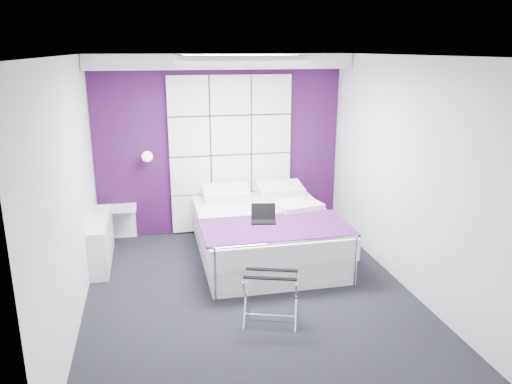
# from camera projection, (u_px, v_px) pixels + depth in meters

# --- Properties ---
(floor) EXTENTS (4.40, 4.40, 0.00)m
(floor) POSITION_uv_depth(u_px,v_px,m) (251.00, 296.00, 5.59)
(floor) COLOR black
(floor) RESTS_ON ground
(ceiling) EXTENTS (4.40, 4.40, 0.00)m
(ceiling) POSITION_uv_depth(u_px,v_px,m) (250.00, 56.00, 4.87)
(ceiling) COLOR white
(ceiling) RESTS_ON wall_back
(wall_back) EXTENTS (3.60, 0.00, 3.60)m
(wall_back) POSITION_uv_depth(u_px,v_px,m) (220.00, 145.00, 7.30)
(wall_back) COLOR white
(wall_back) RESTS_ON floor
(wall_left) EXTENTS (0.00, 4.40, 4.40)m
(wall_left) POSITION_uv_depth(u_px,v_px,m) (70.00, 194.00, 4.87)
(wall_left) COLOR white
(wall_left) RESTS_ON floor
(wall_right) EXTENTS (0.00, 4.40, 4.40)m
(wall_right) POSITION_uv_depth(u_px,v_px,m) (407.00, 175.00, 5.60)
(wall_right) COLOR white
(wall_right) RESTS_ON floor
(accent_wall) EXTENTS (3.58, 0.02, 2.58)m
(accent_wall) POSITION_uv_depth(u_px,v_px,m) (220.00, 146.00, 7.29)
(accent_wall) COLOR #360E3D
(accent_wall) RESTS_ON wall_back
(soffit) EXTENTS (3.58, 0.50, 0.20)m
(soffit) POSITION_uv_depth(u_px,v_px,m) (221.00, 61.00, 6.73)
(soffit) COLOR white
(soffit) RESTS_ON wall_back
(headboard) EXTENTS (1.80, 0.08, 2.30)m
(headboard) POSITION_uv_depth(u_px,v_px,m) (231.00, 155.00, 7.31)
(headboard) COLOR white
(headboard) RESTS_ON wall_back
(skylight) EXTENTS (1.36, 0.86, 0.12)m
(skylight) POSITION_uv_depth(u_px,v_px,m) (239.00, 60.00, 5.45)
(skylight) COLOR white
(skylight) RESTS_ON ceiling
(wall_lamp) EXTENTS (0.15, 0.15, 0.15)m
(wall_lamp) POSITION_uv_depth(u_px,v_px,m) (147.00, 156.00, 6.97)
(wall_lamp) COLOR white
(wall_lamp) RESTS_ON wall_back
(radiator) EXTENTS (0.22, 1.20, 0.60)m
(radiator) POSITION_uv_depth(u_px,v_px,m) (101.00, 240.00, 6.39)
(radiator) COLOR white
(radiator) RESTS_ON floor
(bed) EXTENTS (1.79, 2.16, 0.75)m
(bed) POSITION_uv_depth(u_px,v_px,m) (265.00, 233.00, 6.59)
(bed) COLOR white
(bed) RESTS_ON floor
(nightstand) EXTENTS (0.40, 0.31, 0.04)m
(nightstand) POSITION_uv_depth(u_px,v_px,m) (122.00, 208.00, 7.06)
(nightstand) COLOR white
(nightstand) RESTS_ON wall_back
(luggage_rack) EXTENTS (0.53, 0.39, 0.52)m
(luggage_rack) POSITION_uv_depth(u_px,v_px,m) (271.00, 297.00, 5.01)
(luggage_rack) COLOR silver
(luggage_rack) RESTS_ON floor
(laptop) EXTENTS (0.30, 0.22, 0.22)m
(laptop) POSITION_uv_depth(u_px,v_px,m) (263.00, 217.00, 6.16)
(laptop) COLOR black
(laptop) RESTS_ON bed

